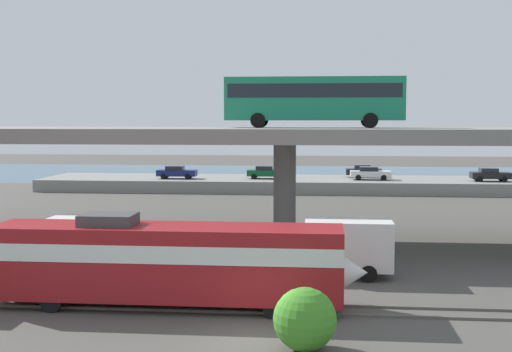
{
  "coord_description": "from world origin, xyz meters",
  "views": [
    {
      "loc": [
        2.48,
        -25.41,
        8.43
      ],
      "look_at": [
        -2.05,
        21.19,
        4.48
      ],
      "focal_mm": 47.84,
      "sensor_mm": 36.0,
      "label": 1
    }
  ],
  "objects_px": {
    "parked_car_0": "(363,171)",
    "parked_car_2": "(176,172)",
    "parked_car_1": "(266,172)",
    "parked_car_3": "(370,173)",
    "service_truck_west": "(332,246)",
    "parked_car_4": "(490,174)",
    "service_truck_east": "(109,242)",
    "transit_bus_on_overpass": "(314,97)",
    "train_locomotive": "(184,259)"
  },
  "relations": [
    {
      "from": "service_truck_west",
      "to": "parked_car_0",
      "type": "bearing_deg",
      "value": -95.43
    },
    {
      "from": "parked_car_0",
      "to": "parked_car_1",
      "type": "xyz_separation_m",
      "value": [
        -11.5,
        -2.99,
        0.0
      ]
    },
    {
      "from": "service_truck_east",
      "to": "parked_car_2",
      "type": "height_order",
      "value": "service_truck_east"
    },
    {
      "from": "parked_car_3",
      "to": "service_truck_east",
      "type": "bearing_deg",
      "value": -111.72
    },
    {
      "from": "parked_car_1",
      "to": "parked_car_2",
      "type": "xyz_separation_m",
      "value": [
        -10.47,
        -1.06,
        -0.0
      ]
    },
    {
      "from": "service_truck_east",
      "to": "parked_car_3",
      "type": "distance_m",
      "value": 46.43
    },
    {
      "from": "transit_bus_on_overpass",
      "to": "parked_car_2",
      "type": "xyz_separation_m",
      "value": [
        -16.47,
        31.82,
        -7.71
      ]
    },
    {
      "from": "service_truck_east",
      "to": "parked_car_4",
      "type": "height_order",
      "value": "service_truck_east"
    },
    {
      "from": "service_truck_east",
      "to": "parked_car_1",
      "type": "height_order",
      "value": "service_truck_east"
    },
    {
      "from": "transit_bus_on_overpass",
      "to": "parked_car_1",
      "type": "distance_m",
      "value": 34.3
    },
    {
      "from": "train_locomotive",
      "to": "parked_car_4",
      "type": "bearing_deg",
      "value": 63.11
    },
    {
      "from": "train_locomotive",
      "to": "service_truck_east",
      "type": "distance_m",
      "value": 8.71
    },
    {
      "from": "transit_bus_on_overpass",
      "to": "service_truck_west",
      "type": "height_order",
      "value": "transit_bus_on_overpass"
    },
    {
      "from": "service_truck_west",
      "to": "service_truck_east",
      "type": "distance_m",
      "value": 12.19
    },
    {
      "from": "parked_car_0",
      "to": "parked_car_3",
      "type": "height_order",
      "value": "same"
    },
    {
      "from": "train_locomotive",
      "to": "parked_car_0",
      "type": "bearing_deg",
      "value": 78.28
    },
    {
      "from": "transit_bus_on_overpass",
      "to": "parked_car_0",
      "type": "distance_m",
      "value": 37.1
    },
    {
      "from": "transit_bus_on_overpass",
      "to": "parked_car_3",
      "type": "relative_size",
      "value": 2.59
    },
    {
      "from": "parked_car_0",
      "to": "parked_car_2",
      "type": "bearing_deg",
      "value": -169.57
    },
    {
      "from": "parked_car_4",
      "to": "train_locomotive",
      "type": "bearing_deg",
      "value": -116.89
    },
    {
      "from": "transit_bus_on_overpass",
      "to": "service_truck_east",
      "type": "bearing_deg",
      "value": -136.38
    },
    {
      "from": "parked_car_1",
      "to": "transit_bus_on_overpass",
      "type": "bearing_deg",
      "value": -79.67
    },
    {
      "from": "parked_car_3",
      "to": "parked_car_0",
      "type": "bearing_deg",
      "value": 99.94
    },
    {
      "from": "service_truck_east",
      "to": "parked_car_3",
      "type": "bearing_deg",
      "value": 68.28
    },
    {
      "from": "transit_bus_on_overpass",
      "to": "service_truck_east",
      "type": "xyz_separation_m",
      "value": [
        -11.09,
        -10.57,
        -8.23
      ]
    },
    {
      "from": "parked_car_4",
      "to": "service_truck_west",
      "type": "bearing_deg",
      "value": -113.31
    },
    {
      "from": "parked_car_2",
      "to": "service_truck_west",
      "type": "bearing_deg",
      "value": -67.49
    },
    {
      "from": "transit_bus_on_overpass",
      "to": "parked_car_1",
      "type": "height_order",
      "value": "transit_bus_on_overpass"
    },
    {
      "from": "transit_bus_on_overpass",
      "to": "parked_car_4",
      "type": "relative_size",
      "value": 2.79
    },
    {
      "from": "transit_bus_on_overpass",
      "to": "service_truck_west",
      "type": "relative_size",
      "value": 1.76
    },
    {
      "from": "train_locomotive",
      "to": "parked_car_3",
      "type": "distance_m",
      "value": 51.13
    },
    {
      "from": "service_truck_west",
      "to": "parked_car_0",
      "type": "relative_size",
      "value": 1.62
    },
    {
      "from": "parked_car_0",
      "to": "parked_car_4",
      "type": "relative_size",
      "value": 0.98
    },
    {
      "from": "service_truck_west",
      "to": "parked_car_4",
      "type": "xyz_separation_m",
      "value": [
        18.29,
        42.45,
        0.52
      ]
    },
    {
      "from": "transit_bus_on_overpass",
      "to": "parked_car_2",
      "type": "bearing_deg",
      "value": 117.36
    },
    {
      "from": "train_locomotive",
      "to": "service_truck_east",
      "type": "height_order",
      "value": "train_locomotive"
    },
    {
      "from": "service_truck_west",
      "to": "parked_car_2",
      "type": "height_order",
      "value": "service_truck_west"
    },
    {
      "from": "service_truck_west",
      "to": "parked_car_4",
      "type": "height_order",
      "value": "service_truck_west"
    },
    {
      "from": "parked_car_0",
      "to": "parked_car_1",
      "type": "relative_size",
      "value": 0.94
    },
    {
      "from": "service_truck_west",
      "to": "parked_car_0",
      "type": "xyz_separation_m",
      "value": [
        4.41,
        46.44,
        0.52
      ]
    },
    {
      "from": "service_truck_east",
      "to": "parked_car_0",
      "type": "xyz_separation_m",
      "value": [
        16.6,
        46.44,
        0.52
      ]
    },
    {
      "from": "train_locomotive",
      "to": "parked_car_0",
      "type": "height_order",
      "value": "train_locomotive"
    },
    {
      "from": "parked_car_4",
      "to": "parked_car_2",
      "type": "bearing_deg",
      "value": -179.9
    },
    {
      "from": "parked_car_1",
      "to": "service_truck_west",
      "type": "bearing_deg",
      "value": -80.73
    },
    {
      "from": "service_truck_east",
      "to": "parked_car_1",
      "type": "relative_size",
      "value": 1.53
    },
    {
      "from": "parked_car_0",
      "to": "parked_car_3",
      "type": "relative_size",
      "value": 0.91
    },
    {
      "from": "transit_bus_on_overpass",
      "to": "parked_car_1",
      "type": "bearing_deg",
      "value": 100.33
    },
    {
      "from": "service_truck_west",
      "to": "parked_car_4",
      "type": "bearing_deg",
      "value": -113.31
    },
    {
      "from": "train_locomotive",
      "to": "parked_car_4",
      "type": "height_order",
      "value": "train_locomotive"
    },
    {
      "from": "train_locomotive",
      "to": "service_truck_east",
      "type": "bearing_deg",
      "value": 129.96
    }
  ]
}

